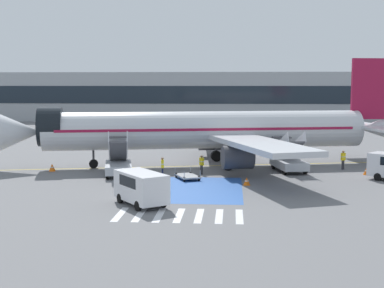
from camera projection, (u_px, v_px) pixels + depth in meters
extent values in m
plane|color=slate|center=(205.00, 167.00, 50.83)|extent=(600.00, 600.00, 0.00)
cube|color=gold|center=(206.00, 166.00, 51.64)|extent=(72.83, 16.21, 0.01)
cube|color=#2856A8|center=(198.00, 189.00, 40.11)|extent=(6.64, 10.23, 0.01)
cube|color=silver|center=(120.00, 214.00, 32.29)|extent=(0.44, 3.60, 0.01)
cube|color=silver|center=(140.00, 215.00, 32.20)|extent=(0.44, 3.60, 0.01)
cube|color=silver|center=(159.00, 215.00, 32.11)|extent=(0.44, 3.60, 0.01)
cube|color=silver|center=(179.00, 215.00, 32.02)|extent=(0.44, 3.60, 0.01)
cube|color=silver|center=(199.00, 216.00, 31.93)|extent=(0.44, 3.60, 0.01)
cube|color=silver|center=(219.00, 216.00, 31.84)|extent=(0.44, 3.60, 0.01)
cube|color=silver|center=(239.00, 216.00, 31.75)|extent=(0.44, 3.60, 0.01)
cylinder|color=silver|center=(206.00, 130.00, 51.25)|extent=(30.58, 10.04, 3.57)
cone|color=silver|center=(20.00, 132.00, 48.85)|extent=(4.58, 4.26, 3.50)
cone|color=silver|center=(381.00, 128.00, 53.75)|extent=(5.96, 4.49, 3.42)
cylinder|color=black|center=(50.00, 127.00, 49.18)|extent=(2.86, 3.98, 3.60)
cube|color=maroon|center=(206.00, 128.00, 51.23)|extent=(28.21, 9.59, 0.24)
cube|color=silver|center=(258.00, 144.00, 43.97)|extent=(9.27, 15.62, 0.44)
cylinder|color=#38383D|center=(238.00, 157.00, 45.17)|extent=(2.96, 2.51, 2.00)
cube|color=silver|center=(221.00, 128.00, 59.50)|extent=(5.43, 15.35, 0.44)
cylinder|color=#38383D|center=(210.00, 141.00, 58.17)|extent=(2.96, 2.51, 2.00)
cube|color=maroon|center=(375.00, 89.00, 53.21)|extent=(4.95, 1.42, 6.03)
cube|color=silver|center=(354.00, 124.00, 56.88)|extent=(4.36, 6.26, 0.24)
cylinder|color=#38383D|center=(93.00, 149.00, 49.95)|extent=(0.20, 0.20, 2.71)
cylinder|color=black|center=(94.00, 164.00, 50.10)|extent=(0.88, 0.45, 0.84)
cylinder|color=#38383D|center=(228.00, 151.00, 48.82)|extent=(0.24, 0.24, 2.40)
cylinder|color=black|center=(228.00, 164.00, 48.96)|extent=(1.20, 0.82, 1.10)
cylinder|color=#38383D|center=(216.00, 144.00, 54.50)|extent=(0.24, 0.24, 2.40)
cylinder|color=black|center=(216.00, 156.00, 54.63)|extent=(1.20, 0.82, 1.10)
cube|color=#ADB2BA|center=(118.00, 167.00, 46.08)|extent=(3.18, 5.16, 0.70)
cylinder|color=black|center=(108.00, 169.00, 47.64)|extent=(0.37, 0.73, 0.70)
cylinder|color=black|center=(129.00, 168.00, 47.90)|extent=(0.37, 0.73, 0.70)
cylinder|color=black|center=(107.00, 175.00, 44.33)|extent=(0.37, 0.73, 0.70)
cylinder|color=black|center=(130.00, 174.00, 44.59)|extent=(0.37, 0.73, 0.70)
cube|color=#4C4C51|center=(118.00, 152.00, 45.92)|extent=(2.29, 4.36, 2.21)
cube|color=#4C4C51|center=(118.00, 137.00, 48.05)|extent=(1.85, 1.43, 0.12)
cube|color=silver|center=(109.00, 146.00, 45.76)|extent=(1.03, 4.42, 2.92)
cube|color=silver|center=(127.00, 146.00, 45.98)|extent=(1.03, 4.42, 2.92)
cube|color=#ADB2BA|center=(289.00, 164.00, 48.20)|extent=(3.18, 5.16, 0.70)
cylinder|color=black|center=(273.00, 165.00, 49.76)|extent=(0.37, 0.73, 0.70)
cylinder|color=black|center=(293.00, 165.00, 50.02)|extent=(0.37, 0.73, 0.70)
cylinder|color=black|center=(285.00, 171.00, 46.46)|extent=(0.37, 0.73, 0.70)
cylinder|color=black|center=(305.00, 170.00, 46.72)|extent=(0.37, 0.73, 0.70)
cube|color=#4C4C51|center=(289.00, 150.00, 48.06)|extent=(2.29, 4.36, 1.97)
cube|color=#4C4C51|center=(282.00, 137.00, 50.21)|extent=(1.85, 1.43, 0.12)
cube|color=silver|center=(281.00, 145.00, 47.90)|extent=(1.02, 4.38, 2.69)
cube|color=silver|center=(297.00, 145.00, 48.12)|extent=(1.02, 4.38, 2.69)
cube|color=#38383D|center=(246.00, 135.00, 74.68)|extent=(10.07, 3.43, 0.60)
cube|color=silver|center=(281.00, 132.00, 74.72)|extent=(2.41, 2.57, 1.60)
cube|color=black|center=(288.00, 129.00, 74.70)|extent=(0.23, 1.99, 0.70)
cylinder|color=#B7BCC4|center=(243.00, 125.00, 74.51)|extent=(6.99, 2.89, 2.25)
cylinder|color=gold|center=(243.00, 125.00, 74.51)|extent=(0.57, 2.32, 2.29)
cylinder|color=black|center=(276.00, 136.00, 75.98)|extent=(0.98, 0.37, 0.96)
cylinder|color=black|center=(279.00, 138.00, 73.62)|extent=(0.98, 0.37, 0.96)
cylinder|color=black|center=(241.00, 137.00, 75.88)|extent=(0.98, 0.37, 0.96)
cylinder|color=black|center=(243.00, 138.00, 73.52)|extent=(0.98, 0.37, 0.96)
cylinder|color=black|center=(222.00, 137.00, 75.83)|extent=(0.98, 0.37, 0.96)
cylinder|color=black|center=(223.00, 138.00, 73.47)|extent=(0.98, 0.37, 0.96)
cube|color=silver|center=(141.00, 186.00, 34.57)|extent=(4.09, 4.55, 1.85)
cube|color=black|center=(141.00, 180.00, 34.52)|extent=(2.97, 3.05, 0.67)
cylinder|color=black|center=(163.00, 203.00, 34.04)|extent=(0.54, 0.63, 0.64)
cylinder|color=black|center=(138.00, 206.00, 33.09)|extent=(0.54, 0.63, 0.64)
cylinder|color=black|center=(144.00, 195.00, 36.25)|extent=(0.54, 0.63, 0.64)
cylinder|color=black|center=(120.00, 198.00, 35.29)|extent=(0.54, 0.63, 0.64)
cylinder|color=black|center=(378.00, 177.00, 43.56)|extent=(0.62, 0.56, 0.64)
cube|color=gray|center=(187.00, 176.00, 44.34)|extent=(2.43, 2.98, 0.12)
cylinder|color=black|center=(176.00, 175.00, 45.11)|extent=(0.25, 0.41, 0.40)
cylinder|color=black|center=(191.00, 174.00, 45.53)|extent=(0.25, 0.41, 0.40)
cylinder|color=black|center=(184.00, 179.00, 43.16)|extent=(0.25, 0.41, 0.40)
cylinder|color=black|center=(199.00, 178.00, 43.58)|extent=(0.25, 0.41, 0.40)
cylinder|color=gray|center=(175.00, 170.00, 45.19)|extent=(0.05, 0.05, 0.55)
cylinder|color=gray|center=(190.00, 169.00, 45.65)|extent=(0.05, 0.05, 0.55)
cylinder|color=gray|center=(184.00, 175.00, 42.95)|extent=(0.05, 0.05, 0.55)
cylinder|color=gray|center=(200.00, 174.00, 43.41)|extent=(0.05, 0.05, 0.55)
cylinder|color=#2D2D33|center=(202.00, 170.00, 46.62)|extent=(0.14, 0.14, 0.81)
cylinder|color=#2D2D33|center=(201.00, 170.00, 46.76)|extent=(0.14, 0.14, 0.81)
cube|color=yellow|center=(202.00, 161.00, 46.61)|extent=(0.43, 0.47, 0.64)
cube|color=silver|center=(202.00, 161.00, 46.61)|extent=(0.44, 0.48, 0.06)
sphere|color=brown|center=(202.00, 157.00, 46.56)|extent=(0.22, 0.22, 0.22)
cylinder|color=#2D2D33|center=(342.00, 165.00, 49.29)|extent=(0.14, 0.14, 0.86)
cylinder|color=#2D2D33|center=(344.00, 165.00, 49.38)|extent=(0.14, 0.14, 0.86)
cube|color=yellow|center=(343.00, 157.00, 49.25)|extent=(0.47, 0.42, 0.68)
cube|color=silver|center=(343.00, 157.00, 49.25)|extent=(0.48, 0.44, 0.06)
sphere|color=#9E704C|center=(343.00, 152.00, 49.20)|extent=(0.23, 0.23, 0.23)
cylinder|color=#191E38|center=(163.00, 173.00, 44.83)|extent=(0.14, 0.14, 0.85)
cylinder|color=#191E38|center=(163.00, 173.00, 45.00)|extent=(0.14, 0.14, 0.85)
cube|color=yellow|center=(162.00, 164.00, 44.83)|extent=(0.28, 0.45, 0.67)
cube|color=silver|center=(162.00, 164.00, 44.83)|extent=(0.29, 0.46, 0.06)
sphere|color=#9E704C|center=(162.00, 159.00, 44.78)|extent=(0.23, 0.23, 0.23)
cone|color=orange|center=(52.00, 167.00, 48.42)|extent=(0.61, 0.61, 0.68)
cylinder|color=white|center=(52.00, 167.00, 48.41)|extent=(0.34, 0.34, 0.08)
cone|color=orange|center=(367.00, 171.00, 46.49)|extent=(0.60, 0.60, 0.66)
cylinder|color=white|center=(367.00, 171.00, 46.48)|extent=(0.33, 0.33, 0.08)
cone|color=orange|center=(247.00, 181.00, 41.65)|extent=(0.56, 0.56, 0.63)
cylinder|color=white|center=(247.00, 181.00, 41.65)|extent=(0.31, 0.31, 0.08)
cube|color=#9EA3A8|center=(214.00, 97.00, 116.09)|extent=(107.22, 12.00, 10.43)
cube|color=#19232D|center=(213.00, 95.00, 110.03)|extent=(102.93, 0.10, 3.65)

